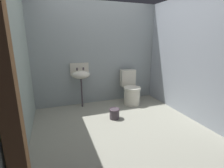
% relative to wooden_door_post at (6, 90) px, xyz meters
% --- Properties ---
extents(ground_plane, '(3.30, 2.99, 0.08)m').
position_rel_wooden_door_post_xyz_m(ground_plane, '(1.36, 1.15, -1.20)').
color(ground_plane, gray).
extents(wall_back, '(3.30, 0.10, 2.32)m').
position_rel_wooden_door_post_xyz_m(wall_back, '(1.36, 2.49, 0.00)').
color(wall_back, '#919B9E').
rests_on(wall_back, ground).
extents(wall_left, '(0.10, 2.79, 2.32)m').
position_rel_wooden_door_post_xyz_m(wall_left, '(-0.14, 1.25, 0.00)').
color(wall_left, '#909F98').
rests_on(wall_left, ground).
extents(wall_right, '(0.10, 2.79, 2.32)m').
position_rel_wooden_door_post_xyz_m(wall_right, '(2.86, 1.25, 0.00)').
color(wall_right, '#939AA5').
rests_on(wall_right, ground).
extents(wooden_door_post, '(0.14, 0.14, 2.32)m').
position_rel_wooden_door_post_xyz_m(wooden_door_post, '(0.00, 0.00, 0.00)').
color(wooden_door_post, '#906039').
rests_on(wooden_door_post, ground).
extents(toilet_near_wall, '(0.42, 0.61, 0.78)m').
position_rel_wooden_door_post_xyz_m(toilet_near_wall, '(2.06, 2.09, -0.84)').
color(toilet_near_wall, silver).
rests_on(toilet_near_wall, ground).
extents(sink, '(0.42, 0.35, 0.99)m').
position_rel_wooden_door_post_xyz_m(sink, '(0.92, 2.28, -0.40)').
color(sink, '#3F363E').
rests_on(sink, ground).
extents(bucket, '(0.21, 0.21, 0.20)m').
position_rel_wooden_door_post_xyz_m(bucket, '(1.40, 1.44, -1.05)').
color(bucket, '#3F363E').
rests_on(bucket, ground).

